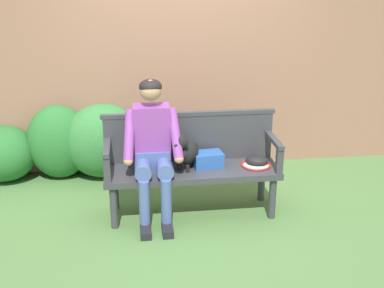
# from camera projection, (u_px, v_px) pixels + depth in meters

# --- Properties ---
(ground_plane) EXTENTS (40.00, 40.00, 0.00)m
(ground_plane) POSITION_uv_depth(u_px,v_px,m) (192.00, 213.00, 4.84)
(ground_plane) COLOR #4C753D
(brick_garden_fence) EXTENTS (8.00, 0.30, 2.15)m
(brick_garden_fence) POSITION_uv_depth(u_px,v_px,m) (177.00, 76.00, 5.77)
(brick_garden_fence) COLOR #936651
(brick_garden_fence) RESTS_ON ground
(hedge_bush_far_right) EXTENTS (0.73, 0.68, 0.64)m
(hedge_bush_far_right) POSITION_uv_depth(u_px,v_px,m) (4.00, 153.00, 5.49)
(hedge_bush_far_right) COLOR #286B2D
(hedge_bush_far_right) RESTS_ON ground
(hedge_bush_far_left) EXTENTS (0.71, 0.56, 0.86)m
(hedge_bush_far_left) POSITION_uv_depth(u_px,v_px,m) (59.00, 142.00, 5.53)
(hedge_bush_far_left) COLOR #286B2D
(hedge_bush_far_left) RESTS_ON ground
(hedge_bush_mid_right) EXTENTS (0.91, 0.70, 0.86)m
(hedge_bush_mid_right) POSITION_uv_depth(u_px,v_px,m) (103.00, 141.00, 5.55)
(hedge_bush_mid_right) COLOR #337538
(hedge_bush_mid_right) RESTS_ON ground
(garden_bench) EXTENTS (1.67, 0.52, 0.48)m
(garden_bench) POSITION_uv_depth(u_px,v_px,m) (192.00, 174.00, 4.70)
(garden_bench) COLOR #38383D
(garden_bench) RESTS_ON ground
(bench_backrest) EXTENTS (1.71, 0.06, 0.50)m
(bench_backrest) POSITION_uv_depth(u_px,v_px,m) (189.00, 136.00, 4.80)
(bench_backrest) COLOR #38383D
(bench_backrest) RESTS_ON garden_bench
(bench_armrest_left_end) EXTENTS (0.06, 0.52, 0.28)m
(bench_armrest_left_end) POSITION_uv_depth(u_px,v_px,m) (107.00, 156.00, 4.43)
(bench_armrest_left_end) COLOR #38383D
(bench_armrest_left_end) RESTS_ON garden_bench
(bench_armrest_right_end) EXTENTS (0.06, 0.52, 0.28)m
(bench_armrest_right_end) POSITION_uv_depth(u_px,v_px,m) (276.00, 148.00, 4.62)
(bench_armrest_right_end) COLOR #38383D
(bench_armrest_right_end) RESTS_ON garden_bench
(person_seated) EXTENTS (0.56, 0.66, 1.35)m
(person_seated) POSITION_uv_depth(u_px,v_px,m) (152.00, 145.00, 4.52)
(person_seated) COLOR black
(person_seated) RESTS_ON ground
(dog_on_bench) EXTENTS (0.31, 0.34, 0.37)m
(dog_on_bench) POSITION_uv_depth(u_px,v_px,m) (186.00, 151.00, 4.59)
(dog_on_bench) COLOR black
(dog_on_bench) RESTS_ON garden_bench
(tennis_racket) EXTENTS (0.37, 0.58, 0.03)m
(tennis_racket) POSITION_uv_depth(u_px,v_px,m) (256.00, 164.00, 4.76)
(tennis_racket) COLOR red
(tennis_racket) RESTS_ON garden_bench
(baseball_glove) EXTENTS (0.27, 0.24, 0.09)m
(baseball_glove) POSITION_uv_depth(u_px,v_px,m) (257.00, 160.00, 4.76)
(baseball_glove) COLOR black
(baseball_glove) RESTS_ON garden_bench
(sports_bag) EXTENTS (0.30, 0.23, 0.14)m
(sports_bag) POSITION_uv_depth(u_px,v_px,m) (208.00, 159.00, 4.71)
(sports_bag) COLOR #2856A3
(sports_bag) RESTS_ON garden_bench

